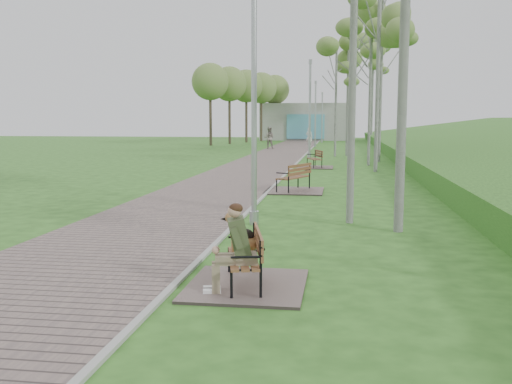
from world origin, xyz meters
The scene contains 19 objects.
ground centered at (0.00, 0.00, 0.00)m, with size 120.00×120.00×0.00m, color #29541B.
walkway centered at (-1.75, 21.50, 0.02)m, with size 3.50×67.00×0.04m, color #645451.
kerb centered at (0.00, 21.50, 0.03)m, with size 0.10×67.00×0.05m, color #999993.
building_north centered at (-1.50, 50.97, 1.99)m, with size 10.00×5.20×4.00m.
bench_main centered at (0.89, -5.36, 0.38)m, with size 1.58×1.76×1.38m.
bench_second centered at (0.77, 5.13, 0.20)m, with size 1.79×1.99×1.10m.
bench_third centered at (1.02, 14.17, 0.19)m, with size 1.68×1.86×1.03m.
lamp_post_near centered at (0.39, -0.73, 2.41)m, with size 0.20×0.20×5.15m.
lamp_post_second centered at (0.42, 20.65, 2.66)m, with size 0.22×0.22×5.69m.
lamp_post_third centered at (0.12, 34.94, 2.53)m, with size 0.21×0.21×5.42m.
lamp_post_far centered at (0.39, 43.70, 2.29)m, with size 0.19×0.19×4.90m.
pedestrian_near centered at (-0.35, 34.55, 0.80)m, with size 0.59×0.38×1.61m, color white.
pedestrian_far centered at (-3.20, 30.66, 0.85)m, with size 0.83×0.64×1.70m, color gray.
birch_mid_a centered at (3.60, 15.93, 5.66)m, with size 2.41×2.41×7.21m.
birch_mid_b centered at (4.28, 18.61, 7.34)m, with size 2.73×2.73×9.35m.
birch_mid_c centered at (1.89, 22.63, 5.50)m, with size 2.23×2.23×7.00m.
birch_far_a centered at (4.71, 27.64, 7.79)m, with size 2.79×2.79×9.92m.
birch_far_b centered at (2.61, 23.51, 6.07)m, with size 2.54×2.54×7.73m.
birch_distant_b centered at (5.20, 44.12, 8.52)m, with size 2.78×2.78×10.85m.
Camera 1 is at (2.21, -12.78, 2.27)m, focal length 40.00 mm.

